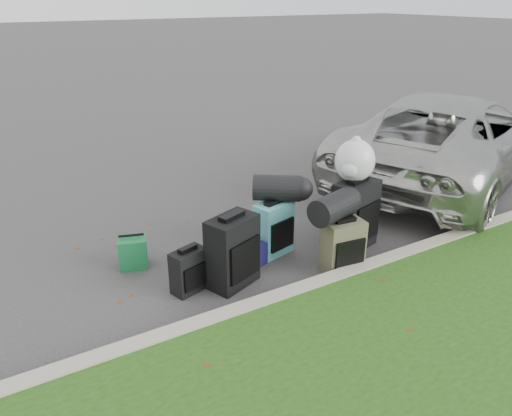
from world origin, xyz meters
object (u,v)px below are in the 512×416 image
suitcase_olive (343,246)px  tote_navy (254,255)px  suitcase_small_black (189,271)px  suitcase_large_black_right (355,215)px  suv (447,137)px  suitcase_large_black_left (232,252)px  suitcase_teal (273,229)px  tote_green (133,252)px

suitcase_olive → tote_navy: 1.03m
suitcase_small_black → suitcase_large_black_right: (2.19, -0.11, 0.19)m
tote_navy → suv: bearing=-8.0°
suitcase_small_black → suitcase_large_black_left: bearing=-31.4°
suitcase_small_black → suitcase_large_black_left: (0.46, -0.12, 0.16)m
suitcase_small_black → suitcase_olive: bearing=-33.8°
suitcase_small_black → suitcase_olive: suitcase_olive is taller
suitcase_teal → tote_navy: (-0.36, -0.14, -0.19)m
suitcase_large_black_left → suitcase_teal: bearing=5.8°
suitcase_olive → suitcase_large_black_right: size_ratio=0.71×
suitcase_olive → tote_green: suitcase_olive is taller
suitcase_olive → tote_green: 2.42m
suitcase_small_black → suv: bearing=-5.9°
suitcase_teal → suitcase_large_black_right: suitcase_large_black_right is taller
suv → tote_navy: suv is taller
suitcase_large_black_right → tote_navy: suitcase_large_black_right is taller
suv → tote_green: bearing=70.4°
suitcase_small_black → suitcase_large_black_left: suitcase_large_black_left is taller
suitcase_large_black_left → tote_navy: (0.40, 0.23, -0.26)m
suitcase_large_black_left → suv: bearing=-6.6°
suitcase_small_black → suitcase_olive: (1.68, -0.50, 0.07)m
suitcase_olive → suitcase_large_black_right: (0.51, 0.39, 0.12)m
suv → suitcase_small_black: 5.29m
suv → suitcase_olive: bearing=91.8°
suitcase_large_black_left → tote_navy: bearing=10.0°
suv → tote_navy: bearing=80.1°
suv → tote_green: (-5.51, -0.21, -0.55)m
suv → tote_green: size_ratio=14.57×
suitcase_large_black_left → suitcase_teal: suitcase_large_black_left is taller
suitcase_large_black_left → suitcase_olive: 1.27m
suitcase_large_black_left → suitcase_large_black_right: (1.72, 0.01, 0.03)m
suitcase_large_black_left → suitcase_teal: (0.76, 0.37, -0.07)m
suv → suitcase_large_black_left: (-4.70, -1.14, -0.33)m
suitcase_small_black → suitcase_large_black_left: size_ratio=0.60×
suitcase_small_black → tote_green: 0.88m
suv → tote_green: suv is taller
suitcase_small_black → tote_navy: (0.87, 0.12, -0.10)m
suitcase_small_black → tote_green: size_ratio=1.32×
tote_green → suitcase_olive: bearing=-14.6°
suitcase_large_black_right → tote_navy: 1.37m
suitcase_large_black_left → tote_green: bearing=110.9°
suitcase_large_black_left → tote_navy: 0.53m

